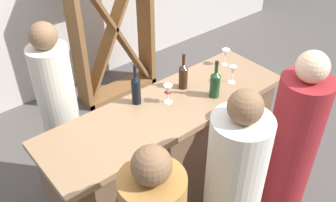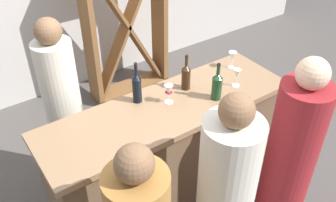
% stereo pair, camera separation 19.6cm
% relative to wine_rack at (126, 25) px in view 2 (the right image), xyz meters
% --- Properties ---
extents(ground_plane, '(12.00, 12.00, 0.00)m').
position_rel_wine_rack_xyz_m(ground_plane, '(-0.56, -1.65, -0.87)').
color(ground_plane, '#4C4744').
extents(bar_counter, '(2.02, 0.63, 0.99)m').
position_rel_wine_rack_xyz_m(bar_counter, '(-0.56, -1.65, -0.38)').
color(bar_counter, brown).
rests_on(bar_counter, ground).
extents(wine_rack, '(0.97, 0.28, 1.75)m').
position_rel_wine_rack_xyz_m(wine_rack, '(0.00, 0.00, 0.00)').
color(wine_rack, brown).
rests_on(wine_rack, ground).
extents(wine_bottle_leftmost_near_black, '(0.07, 0.07, 0.34)m').
position_rel_wine_rack_xyz_m(wine_bottle_leftmost_near_black, '(-0.72, -1.46, 0.24)').
color(wine_bottle_leftmost_near_black, black).
rests_on(wine_bottle_leftmost_near_black, bar_counter).
extents(wine_bottle_second_left_amber_brown, '(0.07, 0.07, 0.30)m').
position_rel_wine_rack_xyz_m(wine_bottle_second_left_amber_brown, '(-0.31, -1.53, 0.23)').
color(wine_bottle_second_left_amber_brown, '#331E0F').
rests_on(wine_bottle_second_left_amber_brown, bar_counter).
extents(wine_bottle_center_olive_green, '(0.08, 0.08, 0.31)m').
position_rel_wine_rack_xyz_m(wine_bottle_center_olive_green, '(-0.20, -1.78, 0.23)').
color(wine_bottle_center_olive_green, '#193D1E').
rests_on(wine_bottle_center_olive_green, bar_counter).
extents(wine_glass_near_left, '(0.06, 0.06, 0.15)m').
position_rel_wine_rack_xyz_m(wine_glass_near_left, '(0.05, -1.73, 0.22)').
color(wine_glass_near_left, white).
rests_on(wine_glass_near_left, bar_counter).
extents(wine_glass_near_center, '(0.07, 0.07, 0.16)m').
position_rel_wine_rack_xyz_m(wine_glass_near_center, '(-0.53, -1.61, 0.22)').
color(wine_glass_near_center, white).
rests_on(wine_glass_near_center, bar_counter).
extents(wine_glass_near_right, '(0.07, 0.07, 0.15)m').
position_rel_wine_rack_xyz_m(wine_glass_near_right, '(0.22, -1.50, 0.22)').
color(wine_glass_near_right, white).
rests_on(wine_glass_near_right, bar_counter).
extents(person_left_guest, '(0.45, 0.45, 1.58)m').
position_rel_wine_rack_xyz_m(person_left_guest, '(-0.00, -2.41, -0.15)').
color(person_left_guest, maroon).
rests_on(person_left_guest, ground).
extents(person_center_guest, '(0.49, 0.49, 1.54)m').
position_rel_wine_rack_xyz_m(person_center_guest, '(-0.61, -2.39, -0.17)').
color(person_center_guest, beige).
rests_on(person_center_guest, ground).
extents(person_server_behind, '(0.38, 0.38, 1.62)m').
position_rel_wine_rack_xyz_m(person_server_behind, '(-1.16, -1.01, -0.11)').
color(person_server_behind, beige).
rests_on(person_server_behind, ground).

